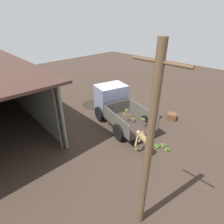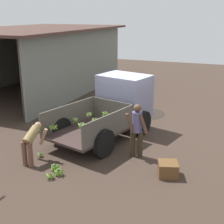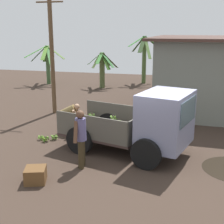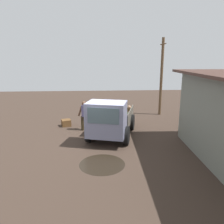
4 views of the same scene
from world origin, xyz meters
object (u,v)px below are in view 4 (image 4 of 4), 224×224
Objects in this scene: utility_pole at (161,76)px; person_foreground_visitor at (84,114)px; banana_bunch_on_ground_1 at (115,119)px; banana_bunch_on_ground_2 at (111,118)px; wooden_crate_0 at (66,123)px; banana_bunch_on_ground_3 at (129,122)px; cargo_truck at (108,120)px; person_worker_loading at (128,111)px; banana_bunch_on_ground_0 at (112,118)px.

utility_pole is 3.21× the size of person_foreground_visitor.
banana_bunch_on_ground_2 reaches higher than banana_bunch_on_ground_1.
person_foreground_visitor is (3.30, -5.43, -1.87)m from utility_pole.
wooden_crate_0 is (0.88, -3.12, 0.09)m from banana_bunch_on_ground_1.
banana_bunch_on_ground_3 is at bearing 93.88° from wooden_crate_0.
person_foreground_visitor reaches higher than banana_bunch_on_ground_1.
person_foreground_visitor is 9.16× the size of banana_bunch_on_ground_3.
utility_pole reaches higher than banana_bunch_on_ground_3.
person_foreground_visitor is 1.65m from wooden_crate_0.
banana_bunch_on_ground_3 is at bearing -77.53° from person_foreground_visitor.
utility_pole is (-5.19, 4.11, 1.72)m from cargo_truck.
wooden_crate_0 is at bearing -69.71° from utility_pole.
person_worker_loading is 2.21× the size of wooden_crate_0.
banana_bunch_on_ground_1 is 0.49× the size of wooden_crate_0.
cargo_truck is 2.30m from person_foreground_visitor.
person_foreground_visitor is at bearing -48.03° from banana_bunch_on_ground_1.
utility_pole is 3.80m from person_worker_loading.
banana_bunch_on_ground_2 is 3.06m from wooden_crate_0.
cargo_truck is 3.98m from banana_bunch_on_ground_2.
banana_bunch_on_ground_2 is at bearing -70.34° from utility_pole.
banana_bunch_on_ground_0 is at bearing 114.50° from wooden_crate_0.
utility_pole is 4.82m from banana_bunch_on_ground_2.
person_worker_loading is 4.09m from wooden_crate_0.
person_foreground_visitor is 7.25× the size of banana_bunch_on_ground_0.
banana_bunch_on_ground_1 is 1.07m from banana_bunch_on_ground_3.
banana_bunch_on_ground_3 is (2.17, -2.61, -2.74)m from utility_pole.
wooden_crate_0 reaches higher than banana_bunch_on_ground_0.
cargo_truck is 2.60× the size of person_foreground_visitor.
cargo_truck reaches higher than person_foreground_visitor.
banana_bunch_on_ground_0 is 0.91× the size of banana_bunch_on_ground_1.
banana_bunch_on_ground_1 is at bearing 16.58° from banana_bunch_on_ground_0.
banana_bunch_on_ground_1 is at bearing 105.76° from wooden_crate_0.
banana_bunch_on_ground_0 is 0.86× the size of banana_bunch_on_ground_2.
person_worker_loading is 0.76m from banana_bunch_on_ground_3.
cargo_truck reaches higher than banana_bunch_on_ground_0.
person_foreground_visitor is 6.59× the size of banana_bunch_on_ground_1.
banana_bunch_on_ground_2 is at bearing -169.89° from cargo_truck.
wooden_crate_0 is at bearing -86.12° from banana_bunch_on_ground_3.
banana_bunch_on_ground_3 is at bearing -50.23° from utility_pole.
person_worker_loading reaches higher than wooden_crate_0.
banana_bunch_on_ground_0 is at bearing -136.53° from banana_bunch_on_ground_3.
person_foreground_visitor is at bearing -129.71° from cargo_truck.
banana_bunch_on_ground_1 is at bearing -174.26° from cargo_truck.
utility_pole is 7.53m from wooden_crate_0.
cargo_truck is 3.79× the size of person_worker_loading.
banana_bunch_on_ground_1 is 3.24m from wooden_crate_0.
utility_pole is 4.70m from banana_bunch_on_ground_1.
person_worker_loading reaches higher than banana_bunch_on_ground_1.
person_foreground_visitor is 1.46× the size of person_worker_loading.
cargo_truck is at bearing -26.46° from banana_bunch_on_ground_3.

